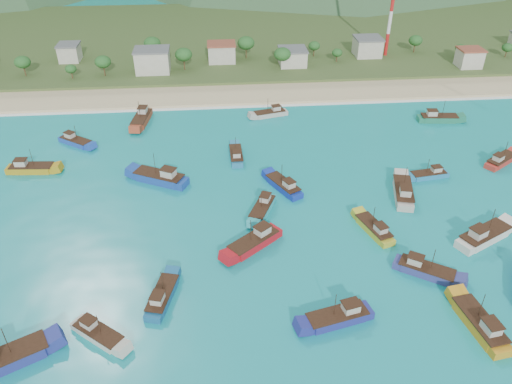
{
  "coord_description": "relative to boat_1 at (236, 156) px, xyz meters",
  "views": [
    {
      "loc": [
        -10.59,
        -70.15,
        61.78
      ],
      "look_at": [
        -3.03,
        18.0,
        3.0
      ],
      "focal_mm": 35.0,
      "sensor_mm": 36.0,
      "label": 1
    }
  ],
  "objects": [
    {
      "name": "boat_13",
      "position": [
        35.82,
        -20.01,
        0.26
      ],
      "size": [
        6.46,
        12.77,
        7.25
      ],
      "rotation": [
        0.0,
        0.0,
        6.04
      ],
      "color": "#B0AA9F",
      "rests_on": "ground"
    },
    {
      "name": "boat_17",
      "position": [
        -48.98,
        -2.3,
        0.13
      ],
      "size": [
        11.24,
        4.02,
        6.52
      ],
      "rotation": [
        0.0,
        0.0,
        4.64
      ],
      "color": "#AE8517",
      "rests_on": "ground"
    },
    {
      "name": "boat_28",
      "position": [
        44.43,
        -12.87,
        -0.08
      ],
      "size": [
        9.44,
        3.98,
        5.4
      ],
      "rotation": [
        0.0,
        0.0,
        1.71
      ],
      "color": "teal",
      "rests_on": "ground"
    },
    {
      "name": "village",
      "position": [
        14.24,
        64.66,
        3.98
      ],
      "size": [
        214.02,
        28.41,
        7.35
      ],
      "color": "beige",
      "rests_on": "ground"
    },
    {
      "name": "vegetation",
      "position": [
        1.41,
        64.85,
        4.42
      ],
      "size": [
        279.09,
        25.71,
        8.12
      ],
      "color": "#235623",
      "rests_on": "ground"
    },
    {
      "name": "boat_6",
      "position": [
        -41.44,
        11.0,
        0.01
      ],
      "size": [
        9.81,
        8.15,
        5.87
      ],
      "rotation": [
        0.0,
        0.0,
        4.1
      ],
      "color": "#1E45AD",
      "rests_on": "ground"
    },
    {
      "name": "boat_19",
      "position": [
        -36.82,
        -58.29,
        0.31
      ],
      "size": [
        13.02,
        9.26,
        7.53
      ],
      "rotation": [
        0.0,
        0.0,
        5.2
      ],
      "color": "navy",
      "rests_on": "ground"
    },
    {
      "name": "boat_14",
      "position": [
        -18.02,
        -9.5,
        0.34
      ],
      "size": [
        13.35,
        9.31,
        7.69
      ],
      "rotation": [
        0.0,
        0.0,
        1.1
      ],
      "color": "#183E98",
      "rests_on": "ground"
    },
    {
      "name": "land",
      "position": [
        6.24,
        101.83,
        -0.67
      ],
      "size": [
        400.0,
        110.0,
        2.4
      ],
      "primitive_type": "cube",
      "color": "#385123",
      "rests_on": "ground"
    },
    {
      "name": "boat_20",
      "position": [
        25.82,
        -32.12,
        0.03
      ],
      "size": [
        6.03,
        10.53,
        5.97
      ],
      "rotation": [
        0.0,
        0.0,
        0.32
      ],
      "color": "gold",
      "rests_on": "ground"
    },
    {
      "name": "boat_10",
      "position": [
        4.32,
        -23.22,
        0.04
      ],
      "size": [
        6.91,
        10.59,
        6.05
      ],
      "rotation": [
        0.0,
        0.0,
        2.73
      ],
      "color": "#28ACB5",
      "rests_on": "ground"
    },
    {
      "name": "beach",
      "position": [
        6.24,
        40.83,
        -0.67
      ],
      "size": [
        400.0,
        18.0,
        1.2
      ],
      "primitive_type": "cube",
      "color": "beige",
      "rests_on": "ground"
    },
    {
      "name": "boat_11",
      "position": [
        31.48,
        -44.71,
        0.11
      ],
      "size": [
        10.81,
        8.65,
        6.41
      ],
      "rotation": [
        0.0,
        0.0,
        4.13
      ],
      "color": "navy",
      "rests_on": "ground"
    },
    {
      "name": "surf_line",
      "position": [
        6.24,
        31.33,
        -0.67
      ],
      "size": [
        400.0,
        2.5,
        0.08
      ],
      "primitive_type": "cube",
      "color": "white",
      "rests_on": "ground"
    },
    {
      "name": "ground",
      "position": [
        6.24,
        -38.17,
        -0.67
      ],
      "size": [
        600.0,
        600.0,
        0.0
      ],
      "primitive_type": "plane",
      "color": "#0C798B",
      "rests_on": "ground"
    },
    {
      "name": "boat_25",
      "position": [
        58.38,
        16.29,
        0.16
      ],
      "size": [
        11.58,
        4.39,
        6.69
      ],
      "rotation": [
        0.0,
        0.0,
        4.62
      ],
      "color": "#1B7152",
      "rests_on": "ground"
    },
    {
      "name": "boat_7",
      "position": [
        13.54,
        -54.25,
        0.14
      ],
      "size": [
        11.61,
        5.86,
        6.59
      ],
      "rotation": [
        0.0,
        0.0,
        1.81
      ],
      "color": "navy",
      "rests_on": "ground"
    },
    {
      "name": "boat_24",
      "position": [
        35.47,
        -57.66,
        0.21
      ],
      "size": [
        5.28,
        12.21,
        6.98
      ],
      "rotation": [
        0.0,
        0.0,
        0.16
      ],
      "color": "orange",
      "rests_on": "ground"
    },
    {
      "name": "boat_27",
      "position": [
        -24.31,
        -54.25,
        -0.03
      ],
      "size": [
        9.3,
        8.16,
        5.67
      ],
      "rotation": [
        0.0,
        0.0,
        4.05
      ],
      "color": "beige",
      "rests_on": "ground"
    },
    {
      "name": "boat_29",
      "position": [
        -14.94,
        -47.18,
        0.04
      ],
      "size": [
        5.5,
        10.61,
        6.02
      ],
      "rotation": [
        0.0,
        0.0,
        6.03
      ],
      "color": "#165483",
      "rests_on": "ground"
    },
    {
      "name": "boat_8",
      "position": [
        -25.63,
        22.79,
        0.24
      ],
      "size": [
        5.25,
        12.51,
        7.16
      ],
      "rotation": [
        0.0,
        0.0,
        3.0
      ],
      "color": "#9C3B22",
      "rests_on": "ground"
    },
    {
      "name": "boat_15",
      "position": [
        64.4,
        -8.12,
        0.05
      ],
      "size": [
        10.23,
        8.3,
        6.09
      ],
      "rotation": [
        0.0,
        0.0,
        5.31
      ],
      "color": "#B42E25",
      "rests_on": "ground"
    },
    {
      "name": "boat_2",
      "position": [
        1.67,
        -34.33,
        0.22
      ],
      "size": [
        11.45,
        10.22,
        7.03
      ],
      "rotation": [
        0.0,
        0.0,
        2.25
      ],
      "color": "red",
      "rests_on": "ground"
    },
    {
      "name": "boat_23",
      "position": [
        11.14,
        23.89,
        0.01
      ],
      "size": [
        10.38,
        5.37,
        5.89
      ],
      "rotation": [
        0.0,
        0.0,
        1.83
      ],
      "color": "#B0A99F",
      "rests_on": "ground"
    },
    {
      "name": "boat_26",
      "position": [
        46.36,
        -36.46,
        0.31
      ],
      "size": [
        13.01,
        9.14,
        7.5
      ],
      "rotation": [
        0.0,
        0.0,
        5.19
      ],
      "color": "silver",
      "rests_on": "ground"
    },
    {
      "name": "boat_1",
      "position": [
        0.0,
        0.0,
        0.0
      ],
      "size": [
        3.1,
        9.91,
        5.82
      ],
      "rotation": [
        0.0,
        0.0,
        0.02
      ],
      "color": "teal",
      "rests_on": "ground"
    },
    {
      "name": "boat_30",
      "position": [
        9.91,
        -14.89,
        0.09
      ],
      "size": [
        7.84,
        10.89,
        6.31
      ],
      "rotation": [
        0.0,
        0.0,
        0.49
      ],
      "color": "#132E9D",
      "rests_on": "ground"
    }
  ]
}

